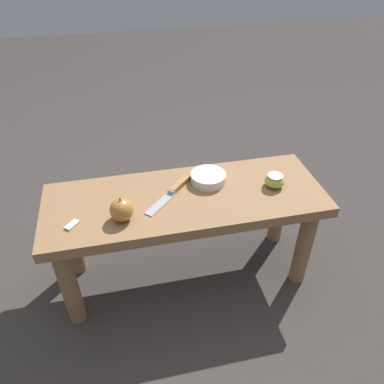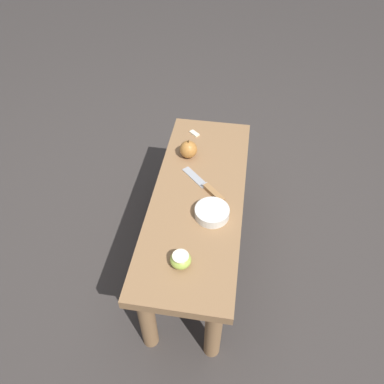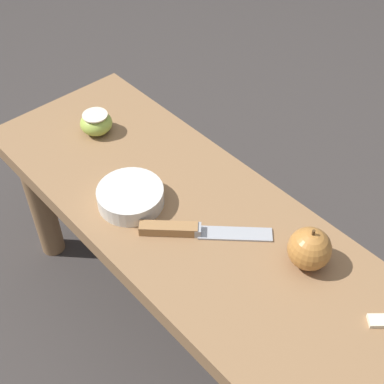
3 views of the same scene
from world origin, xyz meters
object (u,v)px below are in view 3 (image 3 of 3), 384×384
Objects in this scene: apple_whole at (309,249)px; bowl at (131,196)px; wooden_bench at (190,239)px; knife at (186,230)px; apple_cut at (96,123)px.

apple_whole is 0.36m from bowl.
wooden_bench is at bearing 18.68° from apple_whole.
knife is 1.51× the size of bowl.
wooden_bench is 0.15m from bowl.
apple_whole is at bearing -15.32° from knife.
apple_whole is 0.66× the size of bowl.
bowl is (0.13, 0.03, 0.01)m from knife.
apple_cut reaches higher than knife.
bowl is (0.33, 0.14, -0.02)m from apple_whole.
apple_whole is at bearing -156.26° from bowl.
apple_cut is at bearing 126.62° from knife.
knife is at bearing -167.32° from bowl.
bowl is at bearing 23.74° from apple_whole.
knife is 0.23m from apple_whole.
apple_cut is (0.33, -0.01, 0.10)m from wooden_bench.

